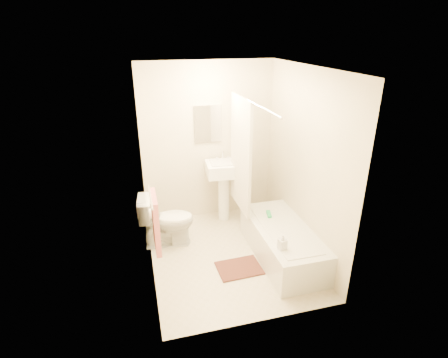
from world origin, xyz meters
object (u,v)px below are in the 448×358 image
object	(u,v)px
bath_mat	(239,268)
soap_bottle	(283,242)
bathtub	(282,242)
toilet	(167,220)
sink	(224,189)

from	to	relation	value
bath_mat	soap_bottle	bearing A→B (deg)	-37.03
bathtub	bath_mat	world-z (taller)	bathtub
toilet	bathtub	xyz separation A→B (m)	(1.42, -0.69, -0.15)
toilet	soap_bottle	size ratio (longest dim) A/B	3.87
bathtub	toilet	bearing A→B (deg)	154.05
soap_bottle	bath_mat	bearing A→B (deg)	142.97
sink	soap_bottle	xyz separation A→B (m)	(0.28, -1.59, -0.00)
toilet	bathtub	size ratio (longest dim) A/B	0.49
sink	bath_mat	world-z (taller)	sink
bathtub	bath_mat	distance (m)	0.67
bathtub	soap_bottle	bearing A→B (deg)	-115.23
sink	soap_bottle	bearing A→B (deg)	-75.59
toilet	soap_bottle	distance (m)	1.66
toilet	bathtub	world-z (taller)	toilet
bath_mat	soap_bottle	xyz separation A→B (m)	(0.42, -0.31, 0.51)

